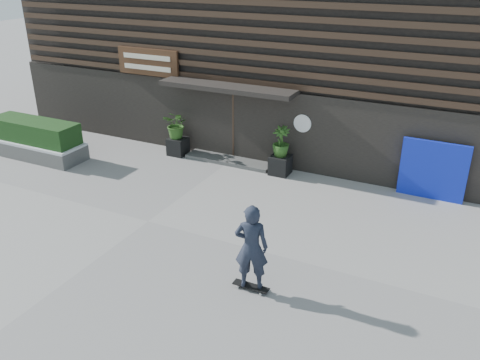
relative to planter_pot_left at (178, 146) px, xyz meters
The scene contains 12 objects.
ground 4.80m from the planter_pot_left, 66.64° to the right, with size 80.00×80.00×0.00m, color gray.
entrance_step 1.93m from the planter_pot_left, ahead, with size 3.00×0.80×0.12m, color #464644.
planter_pot_left is the anchor object (origin of this frame).
bamboo_left 0.78m from the planter_pot_left, ahead, with size 0.86×0.75×0.96m, color #2D591E.
planter_pot_right 3.80m from the planter_pot_left, ahead, with size 0.60×0.60×0.60m, color black.
bamboo_right 3.88m from the planter_pot_left, ahead, with size 0.54×0.54×0.96m, color #2D591E.
raised_bed 4.80m from the planter_pot_left, 151.48° to the right, with size 3.50×1.20×0.50m, color #4E4E4B.
snow_layer 4.80m from the planter_pot_left, 151.48° to the right, with size 3.50×1.20×0.08m, color silver.
hedge 4.84m from the planter_pot_left, 151.48° to the right, with size 3.30×1.00×0.70m, color #163714.
blue_tarp 8.27m from the planter_pot_left, ahead, with size 1.80×0.12×1.68m, color #0D1CB5.
building 6.94m from the planter_pot_left, 71.14° to the left, with size 18.00×11.00×8.00m.
skateboarder 8.06m from the planter_pot_left, 46.53° to the right, with size 0.78×0.62×1.95m.
Camera 1 is at (7.16, -9.08, 6.30)m, focal length 37.21 mm.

